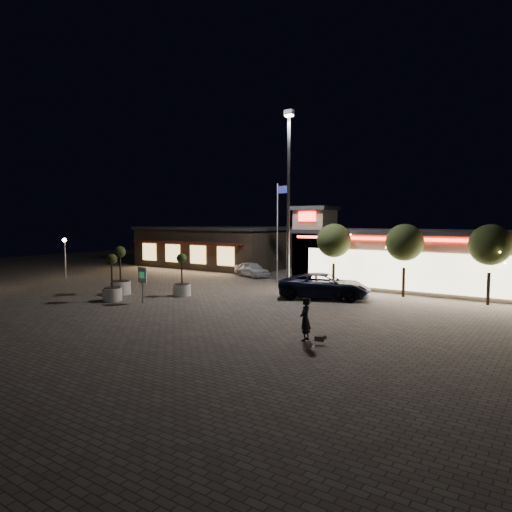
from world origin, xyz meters
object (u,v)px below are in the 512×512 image
Objects in this scene: pickup_truck at (325,286)px; pedestrian at (305,319)px; planter_left at (120,280)px; planter_mid at (112,286)px; valet_sign at (142,278)px; white_sedan at (252,269)px.

pedestrian is (3.93, -9.82, 0.10)m from pickup_truck.
planter_mid is at bearing -50.73° from planter_left.
pickup_truck is 10.58m from pedestrian.
planter_left is 2.42m from planter_mid.
planter_mid is (1.53, -1.87, -0.11)m from planter_left.
valet_sign is (2.14, 0.57, 0.61)m from planter_mid.
planter_left reaches higher than pickup_truck.
planter_mid is at bearing -160.10° from white_sedan.
pickup_truck is 2.68× the size of valet_sign.
white_sedan is 1.18× the size of planter_left.
valet_sign is at bearing -19.50° from planter_left.
planter_mid is (-0.21, -14.79, 0.25)m from white_sedan.
white_sedan is 1.32× the size of planter_mid.
pedestrian is at bearing -118.11° from white_sedan.
white_sedan is (-10.30, 6.44, -0.15)m from pickup_truck.
valet_sign reaches higher than pickup_truck.
planter_left is 3.93m from valet_sign.
pedestrian is at bearing -179.28° from pickup_truck.
pickup_truck is 11.44m from valet_sign.
planter_left is (-1.73, -12.92, 0.35)m from white_sedan.
white_sedan is 21.61m from pedestrian.
white_sedan is 2.13× the size of pedestrian.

